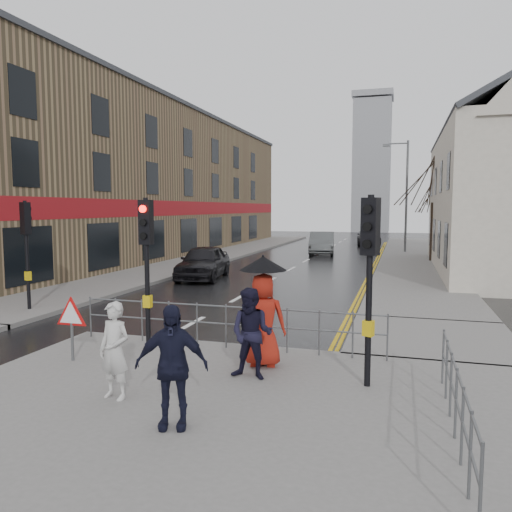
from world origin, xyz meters
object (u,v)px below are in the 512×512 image
Objects in this scene: pedestrian_b at (252,334)px; pedestrian_with_umbrella at (263,309)px; pedestrian_d at (171,366)px; pedestrian_a at (115,350)px; car_mid at (322,243)px; car_parked at (203,262)px.

pedestrian_with_umbrella reaches higher than pedestrian_b.
pedestrian_d is at bearing -99.45° from pedestrian_b.
pedestrian_a is 3.05m from pedestrian_with_umbrella.
pedestrian_b is at bearing 62.37° from pedestrian_d.
pedestrian_b is at bearing -91.13° from car_mid.
car_parked is (-6.26, 12.11, -0.52)m from pedestrian_with_umbrella.
car_mid reaches higher than car_parked.
pedestrian_d is at bearing -17.52° from pedestrian_a.
pedestrian_d is 0.39× the size of car_parked.
pedestrian_b reaches higher than car_parked.
pedestrian_d is (-0.51, -3.09, -0.26)m from pedestrian_with_umbrella.
pedestrian_a is 0.73× the size of pedestrian_with_umbrella.
pedestrian_with_umbrella is 3.15m from pedestrian_d.
pedestrian_with_umbrella is 13.64m from car_parked.
pedestrian_with_umbrella is at bearing 93.25° from pedestrian_b.
car_parked is (-4.35, 14.47, -0.17)m from pedestrian_a.
car_parked is at bearing 95.67° from pedestrian_d.
car_mid is at bearing 79.57° from pedestrian_d.
car_mid is (-2.87, 26.25, -0.51)m from pedestrian_with_umbrella.
pedestrian_b reaches higher than car_mid.
pedestrian_a is at bearing -80.68° from car_parked.
pedestrian_a is 28.63m from car_mid.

